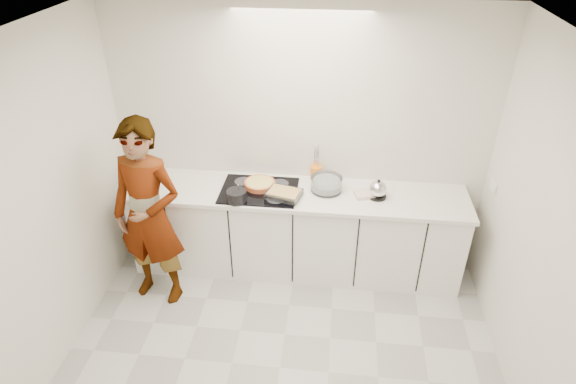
# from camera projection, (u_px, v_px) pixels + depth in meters

# --- Properties ---
(floor) EXTENTS (3.60, 3.20, 0.00)m
(floor) POSITION_uv_depth(u_px,v_px,m) (280.00, 368.00, 3.95)
(floor) COLOR silver
(floor) RESTS_ON ground
(ceiling) EXTENTS (3.60, 3.20, 0.00)m
(ceiling) POSITION_uv_depth(u_px,v_px,m) (275.00, 50.00, 2.58)
(ceiling) COLOR white
(ceiling) RESTS_ON wall_back
(wall_back) EXTENTS (3.60, 0.00, 2.60)m
(wall_back) POSITION_uv_depth(u_px,v_px,m) (300.00, 140.00, 4.61)
(wall_back) COLOR silver
(wall_back) RESTS_ON ground
(wall_left) EXTENTS (0.00, 3.20, 2.60)m
(wall_left) POSITION_uv_depth(u_px,v_px,m) (29.00, 225.00, 3.43)
(wall_left) COLOR silver
(wall_left) RESTS_ON ground
(wall_right) EXTENTS (0.02, 3.20, 2.60)m
(wall_right) POSITION_uv_depth(u_px,v_px,m) (554.00, 260.00, 3.11)
(wall_right) COLOR silver
(wall_right) RESTS_ON ground
(base_cabinets) EXTENTS (3.20, 0.58, 0.87)m
(base_cabinets) POSITION_uv_depth(u_px,v_px,m) (296.00, 233.00, 4.80)
(base_cabinets) COLOR white
(base_cabinets) RESTS_ON floor
(countertop) EXTENTS (3.24, 0.64, 0.04)m
(countertop) POSITION_uv_depth(u_px,v_px,m) (296.00, 194.00, 4.56)
(countertop) COLOR white
(countertop) RESTS_ON base_cabinets
(hob) EXTENTS (0.72, 0.54, 0.01)m
(hob) POSITION_uv_depth(u_px,v_px,m) (259.00, 190.00, 4.56)
(hob) COLOR black
(hob) RESTS_ON countertop
(tart_dish) EXTENTS (0.34, 0.34, 0.05)m
(tart_dish) POSITION_uv_depth(u_px,v_px,m) (260.00, 184.00, 4.60)
(tart_dish) COLOR #BD572F
(tart_dish) RESTS_ON hob
(saucepan) EXTENTS (0.21, 0.21, 0.17)m
(saucepan) POSITION_uv_depth(u_px,v_px,m) (237.00, 196.00, 4.38)
(saucepan) COLOR black
(saucepan) RESTS_ON hob
(baking_dish) EXTENTS (0.35, 0.29, 0.06)m
(baking_dish) POSITION_uv_depth(u_px,v_px,m) (284.00, 194.00, 4.44)
(baking_dish) COLOR silver
(baking_dish) RESTS_ON hob
(mixing_bowl) EXTENTS (0.30, 0.30, 0.14)m
(mixing_bowl) POSITION_uv_depth(u_px,v_px,m) (326.00, 184.00, 4.55)
(mixing_bowl) COLOR silver
(mixing_bowl) RESTS_ON countertop
(tea_towel) EXTENTS (0.25, 0.21, 0.03)m
(tea_towel) POSITION_uv_depth(u_px,v_px,m) (366.00, 194.00, 4.49)
(tea_towel) COLOR white
(tea_towel) RESTS_ON countertop
(kettle) EXTENTS (0.22, 0.22, 0.19)m
(kettle) POSITION_uv_depth(u_px,v_px,m) (378.00, 190.00, 4.43)
(kettle) COLOR black
(kettle) RESTS_ON countertop
(utensil_crock) EXTENTS (0.13, 0.13, 0.14)m
(utensil_crock) POSITION_uv_depth(u_px,v_px,m) (316.00, 173.00, 4.72)
(utensil_crock) COLOR orange
(utensil_crock) RESTS_ON countertop
(cook) EXTENTS (0.72, 0.54, 1.81)m
(cook) POSITION_uv_depth(u_px,v_px,m) (149.00, 216.00, 4.23)
(cook) COLOR white
(cook) RESTS_ON floor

